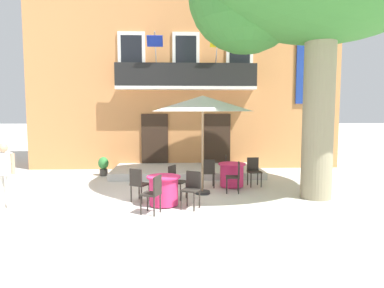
% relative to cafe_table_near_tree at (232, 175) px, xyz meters
% --- Properties ---
extents(ground_plane, '(120.00, 120.00, 0.00)m').
position_rel_cafe_table_near_tree_xyz_m(ground_plane, '(-2.02, -1.45, -0.39)').
color(ground_plane, silver).
extents(building_facade, '(13.00, 5.09, 7.50)m').
position_rel_cafe_table_near_tree_xyz_m(building_facade, '(-1.35, 5.54, 3.36)').
color(building_facade, '#CC844C').
rests_on(building_facade, ground).
extents(entrance_step_platform, '(5.58, 2.51, 0.25)m').
position_rel_cafe_table_near_tree_xyz_m(entrance_step_platform, '(-1.35, 2.30, -0.27)').
color(entrance_step_platform, silver).
rests_on(entrance_step_platform, ground).
extents(cafe_table_near_tree, '(0.86, 0.86, 0.76)m').
position_rel_cafe_table_near_tree_xyz_m(cafe_table_near_tree, '(0.00, 0.00, 0.00)').
color(cafe_table_near_tree, '#E52D66').
rests_on(cafe_table_near_tree, ground).
extents(cafe_chair_near_tree_0, '(0.45, 0.45, 0.91)m').
position_rel_cafe_table_near_tree_xyz_m(cafe_chair_near_tree_0, '(-0.02, -0.75, 0.14)').
color(cafe_chair_near_tree_0, '#2D2823').
rests_on(cafe_chair_near_tree_0, ground).
extents(cafe_chair_near_tree_1, '(0.44, 0.44, 0.91)m').
position_rel_cafe_table_near_tree_xyz_m(cafe_chair_near_tree_1, '(0.74, 0.15, 0.14)').
color(cafe_chair_near_tree_1, '#2D2823').
rests_on(cafe_chair_near_tree_1, ground).
extents(cafe_chair_near_tree_2, '(0.45, 0.45, 0.91)m').
position_rel_cafe_table_near_tree_xyz_m(cafe_chair_near_tree_2, '(0.02, 0.75, 0.14)').
color(cafe_chair_near_tree_2, '#2D2823').
rests_on(cafe_chair_near_tree_2, ground).
extents(cafe_chair_near_tree_3, '(0.41, 0.41, 0.91)m').
position_rel_cafe_table_near_tree_xyz_m(cafe_chair_near_tree_3, '(-0.75, -0.06, 0.14)').
color(cafe_chair_near_tree_3, '#2D2823').
rests_on(cafe_chair_near_tree_3, ground).
extents(cafe_table_middle, '(0.86, 0.86, 0.76)m').
position_rel_cafe_table_near_tree_xyz_m(cafe_table_middle, '(-2.08, -2.04, 0.00)').
color(cafe_table_middle, '#E52D66').
rests_on(cafe_table_middle, ground).
extents(cafe_chair_middle_0, '(0.54, 0.54, 0.91)m').
position_rel_cafe_table_near_tree_xyz_m(cafe_chair_middle_0, '(-1.78, -1.34, 0.14)').
color(cafe_chair_middle_0, '#2D2823').
rests_on(cafe_chair_middle_0, ground).
extents(cafe_chair_middle_1, '(0.55, 0.55, 0.91)m').
position_rel_cafe_table_near_tree_xyz_m(cafe_chair_middle_1, '(-2.76, -1.71, 0.14)').
color(cafe_chair_middle_1, '#2D2823').
rests_on(cafe_chair_middle_1, ground).
extents(cafe_chair_middle_2, '(0.52, 0.52, 0.91)m').
position_rel_cafe_table_near_tree_xyz_m(cafe_chair_middle_2, '(-2.29, -2.76, 0.14)').
color(cafe_chair_middle_2, '#2D2823').
rests_on(cafe_chair_middle_2, ground).
extents(cafe_chair_middle_3, '(0.54, 0.54, 0.91)m').
position_rel_cafe_table_near_tree_xyz_m(cafe_chair_middle_3, '(-1.37, -2.30, 0.14)').
color(cafe_chair_middle_3, '#2D2823').
rests_on(cafe_chair_middle_3, ground).
extents(cafe_umbrella, '(2.90, 2.90, 2.85)m').
position_rel_cafe_table_near_tree_xyz_m(cafe_umbrella, '(-1.00, -0.85, 2.22)').
color(cafe_umbrella, '#997A56').
rests_on(cafe_umbrella, ground).
extents(ground_planter_left, '(0.38, 0.38, 0.71)m').
position_rel_cafe_table_near_tree_xyz_m(ground_planter_left, '(-4.49, 2.14, -0.00)').
color(ground_planter_left, '#47423D').
rests_on(ground_planter_left, ground).
extents(pedestrian_near_entrance, '(0.53, 0.31, 1.62)m').
position_rel_cafe_table_near_tree_xyz_m(pedestrian_near_entrance, '(-6.02, -2.06, 0.52)').
color(pedestrian_near_entrance, silver).
rests_on(pedestrian_near_entrance, ground).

